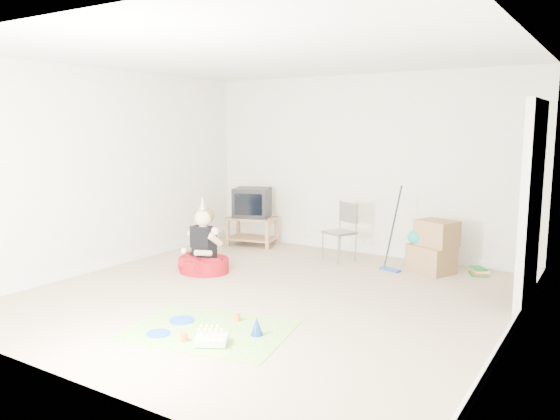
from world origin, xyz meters
The scene contains 16 objects.
ground centered at (0.00, 0.00, 0.00)m, with size 5.00×5.00×0.00m, color tan.
doorway_recess centered at (2.48, 1.20, 1.02)m, with size 0.02×0.90×2.05m, color black.
tv_stand centered at (-1.63, 2.01, 0.27)m, with size 0.81×0.59×0.45m.
crt_tv centered at (-1.63, 2.01, 0.68)m, with size 0.53×0.44×0.46m, color black.
folding_chair centered at (-0.05, 1.86, 0.40)m, with size 0.48×0.47×0.83m.
cardboard_boxes centered at (1.24, 1.95, 0.33)m, with size 0.67×0.59×0.68m.
floor_mop centered at (0.76, 1.72, 0.26)m, with size 0.29×0.36×1.09m.
book_pile centered at (1.79, 2.12, 0.05)m, with size 0.26×0.29×0.10m.
seated_woman centered at (-1.25, 0.38, 0.21)m, with size 0.71×0.71×0.98m.
party_mat centered at (0.12, -1.18, 0.00)m, with size 1.47×1.07×0.01m, color #DB2E82.
birthday_cake centered at (0.36, -1.43, 0.04)m, with size 0.34×0.32×0.14m.
blue_plate_near centered at (-0.25, -1.13, 0.01)m, with size 0.24×0.24×0.01m, color blue.
blue_plate_far centered at (-0.20, -1.50, 0.01)m, with size 0.21×0.21×0.01m, color blue.
orange_cup_near centered at (0.20, -0.85, 0.04)m, with size 0.06×0.06×0.07m, color #FF601C.
orange_cup_far centered at (0.11, -1.50, 0.04)m, with size 0.06×0.06×0.07m, color #FF601C.
blue_party_hat centered at (0.57, -1.05, 0.09)m, with size 0.12×0.12×0.17m, color #1945AF.
Camera 1 is at (3.24, -4.88, 1.86)m, focal length 35.00 mm.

